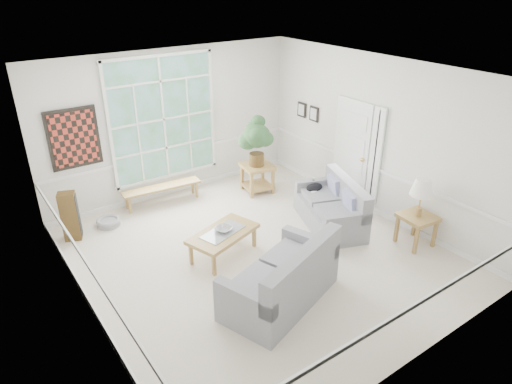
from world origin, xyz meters
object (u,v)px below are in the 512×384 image
end_table (257,178)px  side_table (416,230)px  coffee_table (223,243)px  loveseat_front (280,272)px  loveseat_right (330,204)px

end_table → side_table: (1.01, -3.30, -0.03)m
coffee_table → end_table: size_ratio=1.91×
loveseat_front → end_table: (1.83, 3.13, -0.18)m
coffee_table → side_table: size_ratio=2.11×
loveseat_right → coffee_table: loveseat_right is taller
loveseat_right → side_table: (0.75, -1.34, -0.16)m
loveseat_right → end_table: bearing=118.2°
loveseat_right → loveseat_front: bearing=-129.9°
end_table → loveseat_front: bearing=-120.4°
loveseat_front → coffee_table: loveseat_front is taller
side_table → end_table: bearing=107.0°
end_table → side_table: size_ratio=1.10×
loveseat_right → loveseat_front: 2.40m
coffee_table → end_table: 2.52m
coffee_table → end_table: (1.88, 1.67, 0.09)m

